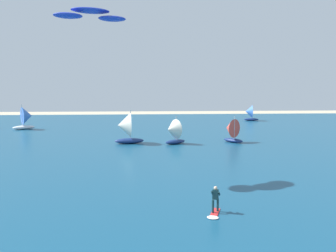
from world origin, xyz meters
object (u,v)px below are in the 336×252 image
Objects in this scene: sailboat_heeled_over at (26,118)px; sailboat_far_left at (249,113)px; kitesurfer at (215,204)px; sailboat_mid_right at (231,130)px; sailboat_far_right at (125,128)px; sailboat_mid_left at (173,132)px; kite at (90,15)px.

sailboat_far_left is (45.34, 12.92, -0.30)m from sailboat_heeled_over.
sailboat_mid_right is at bearing 74.09° from kitesurfer.
sailboat_mid_left is (6.41, -0.88, -0.42)m from sailboat_far_right.
sailboat_mid_right is (33.60, -17.12, -0.41)m from sailboat_heeled_over.
sailboat_far_right is 14.71m from sailboat_mid_right.
sailboat_far_right is 1.24× the size of sailboat_mid_left.
sailboat_mid_right is (16.27, 18.46, -11.79)m from kite.
sailboat_far_left is 37.16m from sailboat_mid_left.
sailboat_far_left reaches higher than sailboat_mid_right.
sailboat_far_left is 32.25m from sailboat_mid_right.
sailboat_far_left is at bearing 68.66° from sailboat_mid_right.
sailboat_far_right reaches higher than sailboat_heeled_over.
sailboat_heeled_over is 1.21× the size of sailboat_mid_left.
sailboat_heeled_over reaches higher than sailboat_mid_left.
kite is 22.30m from sailboat_mid_left.
sailboat_mid_right is at bearing -111.34° from sailboat_far_left.
kitesurfer is 51.29m from sailboat_heeled_over.
kitesurfer is 0.44× the size of sailboat_heeled_over.
sailboat_far_left is (26.43, 30.43, -0.35)m from sailboat_far_right.
sailboat_mid_right is (-11.74, -30.04, -0.11)m from sailboat_far_left.
sailboat_mid_right is at bearing 1.52° from sailboat_far_right.
kite is at bearing -64.03° from sailboat_heeled_over.
sailboat_far_left is at bearing 71.19° from kitesurfer.
kite reaches higher than sailboat_mid_left.
sailboat_mid_left is (25.31, -18.39, -0.37)m from sailboat_heeled_over.
kite is (-8.53, 8.69, 12.88)m from kitesurfer.
kitesurfer is 25.91m from sailboat_mid_left.
sailboat_far_right is at bearing -42.80° from sailboat_heeled_over.
sailboat_far_right is 1.20× the size of sailboat_far_left.
sailboat_far_left is (28.01, 48.50, -11.68)m from kite.
sailboat_heeled_over is (-17.33, 35.57, -11.38)m from kite.
sailboat_heeled_over is 1.24× the size of sailboat_mid_right.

